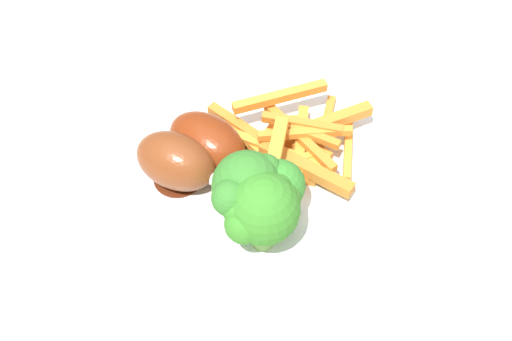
% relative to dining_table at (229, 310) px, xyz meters
% --- Properties ---
extents(dining_table, '(0.90, 0.70, 0.73)m').
position_rel_dining_table_xyz_m(dining_table, '(0.00, 0.00, 0.00)').
color(dining_table, beige).
rests_on(dining_table, ground_plane).
extents(dinner_plate, '(0.29, 0.29, 0.01)m').
position_rel_dining_table_xyz_m(dinner_plate, '(0.06, -0.02, 0.14)').
color(dinner_plate, silver).
rests_on(dinner_plate, dining_table).
extents(broccoli_floret_front, '(0.07, 0.07, 0.08)m').
position_rel_dining_table_xyz_m(broccoli_floret_front, '(0.02, -0.02, 0.19)').
color(broccoli_floret_front, '#80B254').
rests_on(broccoli_floret_front, dinner_plate).
extents(broccoli_floret_middle, '(0.05, 0.05, 0.07)m').
position_rel_dining_table_xyz_m(broccoli_floret_middle, '(0.03, -0.04, 0.19)').
color(broccoli_floret_middle, '#7CAC51').
rests_on(broccoli_floret_middle, dinner_plate).
extents(broccoli_floret_back, '(0.06, 0.06, 0.08)m').
position_rel_dining_table_xyz_m(broccoli_floret_back, '(-0.00, -0.03, 0.19)').
color(broccoli_floret_back, '#7DB255').
rests_on(broccoli_floret_back, dinner_plate).
extents(carrot_fries_pile, '(0.16, 0.16, 0.05)m').
position_rel_dining_table_xyz_m(carrot_fries_pile, '(0.10, -0.05, 0.16)').
color(carrot_fries_pile, orange).
rests_on(carrot_fries_pile, dinner_plate).
extents(chicken_drumstick_near, '(0.10, 0.13, 0.05)m').
position_rel_dining_table_xyz_m(chicken_drumstick_near, '(0.08, 0.02, 0.17)').
color(chicken_drumstick_near, '#521909').
rests_on(chicken_drumstick_near, dinner_plate).
extents(chicken_drumstick_far, '(0.07, 0.13, 0.05)m').
position_rel_dining_table_xyz_m(chicken_drumstick_far, '(0.06, 0.05, 0.17)').
color(chicken_drumstick_far, '#51210F').
rests_on(chicken_drumstick_far, dinner_plate).
extents(fork, '(0.18, 0.08, 0.00)m').
position_rel_dining_table_xyz_m(fork, '(0.25, -0.20, 0.13)').
color(fork, silver).
rests_on(fork, dining_table).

